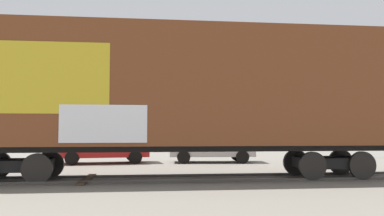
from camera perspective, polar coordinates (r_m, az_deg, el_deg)
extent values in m
plane|color=slate|center=(12.62, -5.77, -10.71)|extent=(260.00, 260.00, 0.00)
cube|color=#4C4742|center=(11.93, -1.83, -10.95)|extent=(60.00, 0.32, 0.08)
cube|color=#4C4742|center=(13.36, -2.28, -10.15)|extent=(60.00, 0.32, 0.08)
cube|color=#423323|center=(12.79, -15.61, -10.35)|extent=(0.25, 2.50, 0.07)
cube|color=brown|center=(12.63, -2.04, 3.06)|extent=(15.89, 2.89, 3.79)
cube|color=#2D2823|center=(13.01, -2.02, 11.90)|extent=(15.08, 0.46, 0.24)
cube|color=gold|center=(11.58, -20.99, 4.35)|extent=(3.49, 0.04, 2.08)
cube|color=silver|center=(11.17, -13.23, -2.33)|extent=(2.51, 0.04, 1.10)
cube|color=black|center=(12.56, -2.06, -6.02)|extent=(15.56, 1.62, 0.20)
cube|color=black|center=(13.28, -25.06, -7.83)|extent=(2.10, 1.28, 0.36)
cylinder|color=black|center=(12.34, -22.40, -8.48)|extent=(0.92, 0.12, 0.92)
cylinder|color=black|center=(13.72, -20.68, -7.99)|extent=(0.92, 0.12, 0.92)
cube|color=black|center=(13.93, 19.80, -7.73)|extent=(2.10, 1.28, 0.36)
cylinder|color=black|center=(12.93, 17.77, -8.34)|extent=(0.92, 0.12, 0.92)
cylinder|color=black|center=(14.25, 15.42, -7.91)|extent=(0.92, 0.12, 0.92)
cylinder|color=black|center=(13.69, 24.36, -7.91)|extent=(0.92, 0.12, 0.92)
cylinder|color=black|center=(14.95, 21.55, -7.58)|extent=(0.92, 0.12, 0.92)
cylinder|color=silver|center=(24.12, 14.40, 2.26)|extent=(0.12, 0.12, 7.91)
sphere|color=#D8CC66|center=(24.84, 14.26, 11.56)|extent=(0.18, 0.18, 0.18)
cube|color=navy|center=(24.93, 16.06, 10.16)|extent=(1.47, 0.13, 0.80)
cube|color=yellow|center=(25.05, 16.87, 10.11)|extent=(0.74, 0.09, 0.80)
cube|color=silver|center=(87.61, -6.12, -1.14)|extent=(159.95, 34.38, 10.25)
cube|color=#8C725B|center=(81.69, -23.89, 3.62)|extent=(4.43, 3.25, 2.00)
cube|color=#8C725B|center=(79.96, 7.15, 3.49)|extent=(6.67, 4.13, 2.01)
cone|color=#193D23|center=(76.66, 4.51, 4.82)|extent=(2.39, 2.39, 4.78)
cone|color=#193D23|center=(79.94, 10.05, 4.36)|extent=(2.17, 2.17, 4.33)
cone|color=#193D23|center=(79.41, -17.26, 4.06)|extent=(1.53, 1.53, 3.07)
cube|color=#B21E1E|center=(19.18, -13.18, -6.14)|extent=(4.49, 2.32, 0.70)
cube|color=#2D333D|center=(19.16, -13.40, -3.96)|extent=(2.35, 1.85, 0.76)
cylinder|color=black|center=(20.11, -9.05, -7.06)|extent=(0.66, 0.31, 0.64)
cylinder|color=black|center=(18.47, -8.58, -7.39)|extent=(0.66, 0.31, 0.64)
cylinder|color=black|center=(20.05, -17.43, -6.96)|extent=(0.66, 0.31, 0.64)
cylinder|color=black|center=(18.41, -17.72, -7.28)|extent=(0.66, 0.31, 0.64)
cube|color=#B7BABF|center=(19.25, 2.97, -6.35)|extent=(4.31, 2.01, 0.61)
cube|color=#2D333D|center=(19.22, 2.52, -4.31)|extent=(1.87, 1.67, 0.76)
cylinder|color=black|center=(20.26, 6.82, -7.05)|extent=(0.65, 0.26, 0.64)
cylinder|color=black|center=(18.65, 7.62, -7.36)|extent=(0.65, 0.26, 0.64)
cylinder|color=black|center=(20.01, -1.36, -7.12)|extent=(0.65, 0.26, 0.64)
cylinder|color=black|center=(18.37, -1.27, -7.45)|extent=(0.65, 0.26, 0.64)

